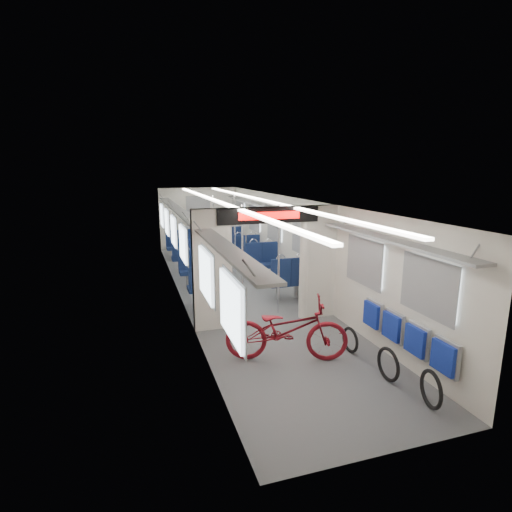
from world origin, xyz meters
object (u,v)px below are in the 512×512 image
Objects in this scene: bike_hoop_c at (350,341)px; stanchion_far_right at (235,235)px; seat_bay_far_left at (183,248)px; bike_hoop_b at (388,366)px; flip_bench at (404,333)px; bicycle at (287,330)px; seat_bay_near_right at (275,267)px; seat_bay_near_left at (201,274)px; seat_bay_far_right at (238,243)px; stanchion_near_right at (279,260)px; stanchion_far_left at (214,238)px; stanchion_near_left at (242,260)px; bike_hoop_a at (431,391)px.

bike_hoop_c is 0.19× the size of stanchion_far_right.
bike_hoop_b is at bearing -76.99° from seat_bay_far_left.
bike_hoop_c is at bearing 122.77° from flip_bench.
bicycle is 0.85× the size of stanchion_far_right.
seat_bay_near_right is (0.05, 3.80, 0.36)m from bike_hoop_c.
flip_bench is 5.09m from seat_bay_near_left.
stanchion_near_right reaches higher than seat_bay_far_right.
seat_bay_near_left reaches higher than flip_bench.
stanchion_far_left reaches higher than bicycle.
stanchion_far_right reaches higher than bike_hoop_b.
stanchion_near_left is (0.61, -4.77, 0.61)m from seat_bay_far_left.
bike_hoop_b is 6.38m from stanchion_far_left.
seat_bay_near_right is 1.86m from stanchion_near_right.
stanchion_far_left is 0.72m from stanchion_far_right.
seat_bay_far_left reaches higher than bicycle.
bicycle reaches higher than bike_hoop_c.
bike_hoop_b reaches higher than bike_hoop_c.
stanchion_near_right is (-0.54, -5.25, 0.62)m from seat_bay_far_right.
stanchion_near_left is 1.00× the size of stanchion_far_right.
stanchion_near_left is at bearing 117.59° from bike_hoop_c.
bike_hoop_c is 0.22× the size of seat_bay_far_right.
bike_hoop_c is at bearing 95.35° from bike_hoop_a.
bike_hoop_c is (1.11, -0.08, -0.32)m from bicycle.
seat_bay_near_right reaches higher than seat_bay_near_left.
stanchion_near_left reaches higher than seat_bay_near_left.
bike_hoop_c is 7.38m from seat_bay_far_right.
seat_bay_near_right is 1.99m from stanchion_far_left.
flip_bench is 4.75× the size of bike_hoop_c.
bicycle is 0.98× the size of seat_bay_far_right.
stanchion_far_right reaches higher than bike_hoop_c.
seat_bay_near_right is 3.57m from seat_bay_far_right.
bicycle is at bearing 152.88° from flip_bench.
stanchion_far_left is at bearing 20.12° from bicycle.
stanchion_near_left reaches higher than seat_bay_near_right.
flip_bench is 8.11m from seat_bay_far_right.
stanchion_near_right is at bearing -14.73° from stanchion_near_left.
flip_bench is 1.04× the size of seat_bay_far_right.
seat_bay_near_left is at bearing 179.71° from seat_bay_near_right.
flip_bench is at bearing -57.23° from bike_hoop_c.
bike_hoop_c is 7.32m from seat_bay_far_left.
seat_bay_near_right is at bearing 89.19° from bike_hoop_c.
flip_bench is 6.21m from stanchion_far_left.
stanchion_near_left is at bearing -90.01° from stanchion_far_left.
bicycle is 0.85× the size of stanchion_near_left.
seat_bay_far_right is 2.07m from stanchion_far_right.
stanchion_near_right is at bearing -51.68° from seat_bay_near_left.
seat_bay_near_right is at bearing -60.32° from seat_bay_far_left.
seat_bay_near_left is at bearing -90.00° from seat_bay_far_left.
seat_bay_near_left is 1.87m from seat_bay_near_right.
bike_hoop_c is 0.19× the size of stanchion_near_right.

